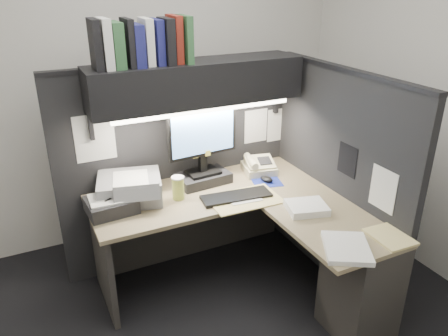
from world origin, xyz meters
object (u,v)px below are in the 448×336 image
Objects in this scene: coffee_cup at (178,189)px; printer at (130,188)px; overhead_shelf at (197,82)px; monitor at (203,154)px; desk at (283,252)px; keyboard at (236,196)px; notebook_stack at (111,205)px; telephone at (259,166)px.

coffee_cup is 0.34m from printer.
overhead_shelf is at bearing 39.72° from coffee_cup.
monitor is at bearing -74.38° from overhead_shelf.
keyboard is at bearing 115.49° from desk.
telephone is at bearing 5.99° from notebook_stack.
coffee_cup is (-0.75, -0.15, 0.03)m from telephone.
desk is at bearing -93.80° from telephone.
keyboard reaches higher than desk.
keyboard is 0.50m from telephone.
monitor is 0.42m from keyboard.
telephone reaches higher than desk.
coffee_cup is at bearing 135.46° from desk.
telephone is at bearing -6.50° from overhead_shelf.
desk is at bearing -58.11° from keyboard.
coffee_cup is at bearing -156.43° from telephone.
printer is at bearing 141.71° from desk.
overhead_shelf is 1.04m from notebook_stack.
overhead_shelf reaches higher than telephone.
keyboard is 1.16× the size of printer.
printer is 1.36× the size of notebook_stack.
monitor reaches higher than desk.
printer reaches higher than keyboard.
monitor reaches higher than notebook_stack.
monitor is (0.01, -0.04, -0.54)m from overhead_shelf.
desk is 5.34× the size of notebook_stack.
overhead_shelf reaches higher than monitor.
notebook_stack is (-0.74, -0.14, -0.19)m from monitor.
keyboard is 1.58× the size of notebook_stack.
telephone is at bearing 14.55° from printer.
telephone reaches higher than keyboard.
printer is at bearing -167.14° from telephone.
telephone is at bearing 11.45° from coffee_cup.
notebook_stack is at bearing -161.88° from telephone.
overhead_shelf is at bearing 100.99° from monitor.
telephone reaches higher than notebook_stack.
printer is at bearing 177.98° from monitor.
notebook_stack is (-0.72, -0.19, -0.72)m from overhead_shelf.
coffee_cup is at bearing -152.67° from monitor.
coffee_cup is at bearing -10.15° from printer.
notebook_stack reaches higher than desk.
keyboard is at bearing -72.00° from overhead_shelf.
monitor reaches higher than keyboard.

